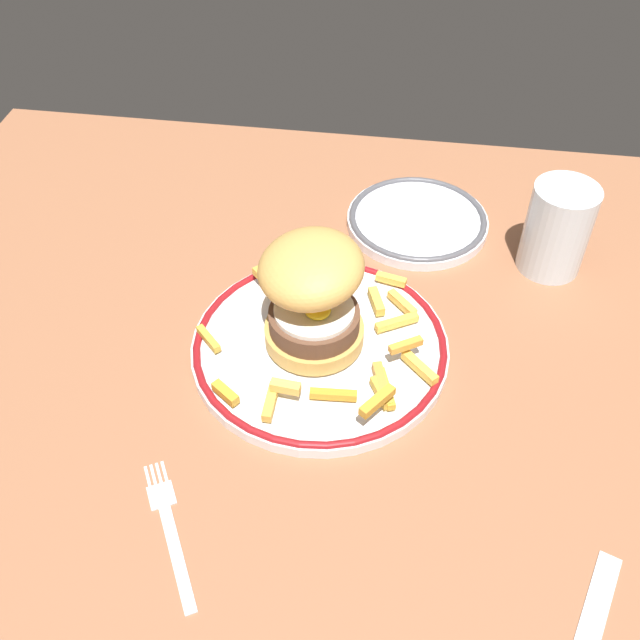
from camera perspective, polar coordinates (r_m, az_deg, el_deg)
name	(u,v)px	position (r cm, az deg, el deg)	size (l,w,h in cm)	color
ground_plane	(366,394)	(73.43, 3.62, -5.88)	(116.56, 91.25, 4.00)	#915B3D
dinner_plate	(320,346)	(73.78, 0.00, -2.06)	(26.22, 26.22, 1.60)	silver
burger	(312,294)	(69.75, -0.60, 2.10)	(14.75, 14.84, 11.73)	gold
fries_pile	(344,348)	(71.61, 1.87, -2.19)	(24.76, 21.50, 2.71)	orange
water_glass	(556,234)	(85.40, 18.08, 6.43)	(7.20, 7.20, 10.56)	silver
side_plate	(417,220)	(90.12, 7.68, 7.81)	(17.21, 17.21, 1.60)	silver
fork	(170,528)	(63.81, -11.76, -15.75)	(8.20, 13.26, 0.36)	silver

